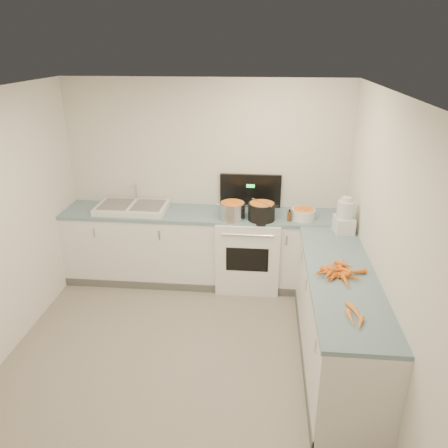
# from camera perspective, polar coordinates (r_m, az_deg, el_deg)

# --- Properties ---
(floor) EXTENTS (3.50, 4.00, 0.00)m
(floor) POSITION_cam_1_polar(r_m,az_deg,el_deg) (4.38, -5.55, -18.36)
(floor) COLOR gray
(floor) RESTS_ON ground
(ceiling) EXTENTS (3.50, 4.00, 0.00)m
(ceiling) POSITION_cam_1_polar(r_m,az_deg,el_deg) (3.33, -7.22, 16.17)
(ceiling) COLOR silver
(ceiling) RESTS_ON ground
(wall_back) EXTENTS (3.50, 0.00, 2.50)m
(wall_back) POSITION_cam_1_polar(r_m,az_deg,el_deg) (5.52, -2.23, 5.61)
(wall_back) COLOR silver
(wall_back) RESTS_ON ground
(wall_right) EXTENTS (0.00, 4.00, 2.50)m
(wall_right) POSITION_cam_1_polar(r_m,az_deg,el_deg) (3.76, 20.93, -4.41)
(wall_right) COLOR silver
(wall_right) RESTS_ON ground
(counter_back) EXTENTS (3.50, 0.62, 0.94)m
(counter_back) POSITION_cam_1_polar(r_m,az_deg,el_deg) (5.53, -2.51, -3.05)
(counter_back) COLOR white
(counter_back) RESTS_ON ground
(counter_right) EXTENTS (0.62, 2.20, 0.94)m
(counter_right) POSITION_cam_1_polar(r_m,az_deg,el_deg) (4.33, 14.60, -11.76)
(counter_right) COLOR white
(counter_right) RESTS_ON ground
(stove) EXTENTS (0.76, 0.65, 1.36)m
(stove) POSITION_cam_1_polar(r_m,az_deg,el_deg) (5.47, 3.19, -3.31)
(stove) COLOR white
(stove) RESTS_ON ground
(sink) EXTENTS (0.86, 0.52, 0.31)m
(sink) POSITION_cam_1_polar(r_m,az_deg,el_deg) (5.52, -11.90, 2.15)
(sink) COLOR white
(sink) RESTS_ON counter_back
(steel_pot) EXTENTS (0.40, 0.40, 0.22)m
(steel_pot) POSITION_cam_1_polar(r_m,az_deg,el_deg) (5.12, 1.10, 1.65)
(steel_pot) COLOR silver
(steel_pot) RESTS_ON stove
(black_pot) EXTENTS (0.34, 0.34, 0.22)m
(black_pot) POSITION_cam_1_polar(r_m,az_deg,el_deg) (5.11, 4.92, 1.53)
(black_pot) COLOR black
(black_pot) RESTS_ON stove
(wooden_spoon) EXTENTS (0.24, 0.27, 0.01)m
(wooden_spoon) POSITION_cam_1_polar(r_m,az_deg,el_deg) (5.07, 4.96, 2.81)
(wooden_spoon) COLOR #AD7A47
(wooden_spoon) RESTS_ON black_pot
(mixing_bowl) EXTENTS (0.31, 0.31, 0.13)m
(mixing_bowl) POSITION_cam_1_polar(r_m,az_deg,el_deg) (5.21, 10.32, 1.29)
(mixing_bowl) COLOR white
(mixing_bowl) RESTS_ON counter_back
(extract_bottle) EXTENTS (0.05, 0.05, 0.12)m
(extract_bottle) POSITION_cam_1_polar(r_m,az_deg,el_deg) (5.13, 8.53, 1.03)
(extract_bottle) COLOR #593319
(extract_bottle) RESTS_ON counter_back
(spice_jar) EXTENTS (0.05, 0.05, 0.08)m
(spice_jar) POSITION_cam_1_polar(r_m,az_deg,el_deg) (5.11, 10.10, 0.64)
(spice_jar) COLOR #E5B266
(spice_jar) RESTS_ON counter_back
(food_processor) EXTENTS (0.22, 0.26, 0.40)m
(food_processor) POSITION_cam_1_polar(r_m,az_deg,el_deg) (4.91, 15.47, 0.85)
(food_processor) COLOR white
(food_processor) RESTS_ON counter_right
(carrot_pile) EXTENTS (0.48, 0.52, 0.09)m
(carrot_pile) POSITION_cam_1_polar(r_m,az_deg,el_deg) (4.05, 14.74, -6.00)
(carrot_pile) COLOR orange
(carrot_pile) RESTS_ON counter_right
(peeled_carrots) EXTENTS (0.13, 0.35, 0.04)m
(peeled_carrots) POSITION_cam_1_polar(r_m,az_deg,el_deg) (3.51, 16.75, -11.37)
(peeled_carrots) COLOR orange
(peeled_carrots) RESTS_ON counter_right
(peelings) EXTENTS (0.23, 0.27, 0.01)m
(peelings) POSITION_cam_1_polar(r_m,az_deg,el_deg) (5.56, -13.82, 2.54)
(peelings) COLOR tan
(peelings) RESTS_ON sink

